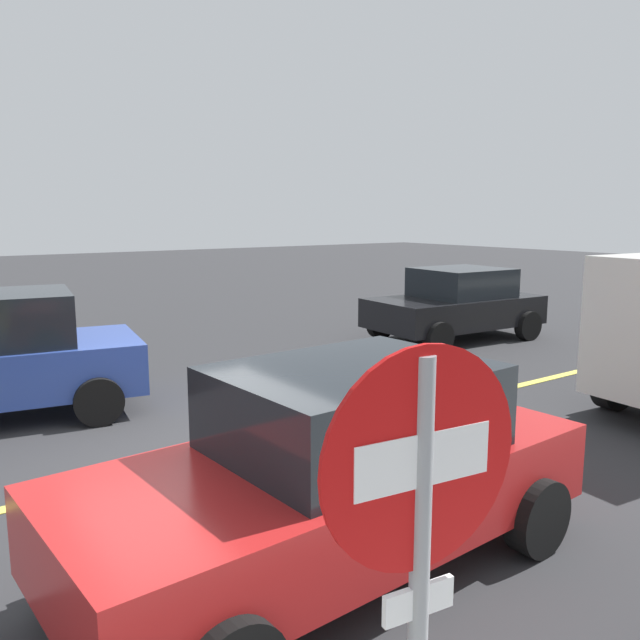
% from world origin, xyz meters
% --- Properties ---
extents(ground_plane, '(80.00, 80.00, 0.00)m').
position_xyz_m(ground_plane, '(0.00, 0.00, 0.00)').
color(ground_plane, '#2D2D30').
extents(lane_marking_centre, '(28.00, 0.16, 0.01)m').
position_xyz_m(lane_marking_centre, '(3.00, 0.00, 0.01)').
color(lane_marking_centre, '#E0D14C').
extents(stop_sign, '(0.76, 0.11, 2.34)m').
position_xyz_m(stop_sign, '(-1.41, -4.88, 1.60)').
color(stop_sign, gray).
rests_on(stop_sign, ground_plane).
extents(car_red_approaching, '(4.30, 2.16, 1.59)m').
position_xyz_m(car_red_approaching, '(0.00, -2.56, 0.80)').
color(car_red_approaching, red).
rests_on(car_red_approaching, ground_plane).
extents(car_black_far_lane, '(3.93, 2.30, 1.56)m').
position_xyz_m(car_black_far_lane, '(7.69, 3.33, 0.79)').
color(car_black_far_lane, black).
rests_on(car_black_far_lane, ground_plane).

